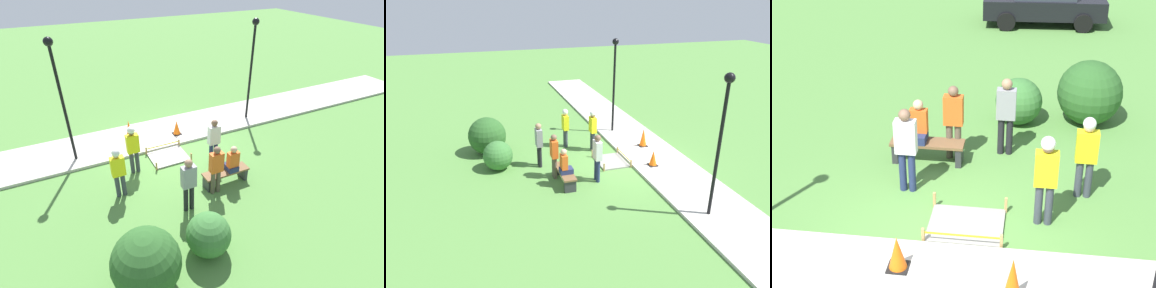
{
  "view_description": "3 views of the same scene",
  "coord_description": "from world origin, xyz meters",
  "views": [
    {
      "loc": [
        3.62,
        9.12,
        6.11
      ],
      "look_at": [
        -0.12,
        1.51,
        0.93
      ],
      "focal_mm": 28.0,
      "sensor_mm": 36.0,
      "label": 1
    },
    {
      "loc": [
        -11.81,
        5.72,
        6.26
      ],
      "look_at": [
        0.08,
        2.05,
        1.06
      ],
      "focal_mm": 35.0,
      "sensor_mm": 36.0,
      "label": 2
    },
    {
      "loc": [
        1.46,
        -7.66,
        6.27
      ],
      "look_at": [
        0.22,
        1.6,
        1.12
      ],
      "focal_mm": 55.0,
      "sensor_mm": 36.0,
      "label": 3
    }
  ],
  "objects": [
    {
      "name": "ground_plane",
      "position": [
        0.0,
        0.0,
        0.0
      ],
      "size": [
        60.0,
        60.0,
        0.0
      ],
      "primitive_type": "plane",
      "color": "#51843D"
    },
    {
      "name": "sidewalk",
      "position": [
        0.0,
        -1.17,
        0.05
      ],
      "size": [
        28.0,
        2.34,
        0.1
      ],
      "color": "#BCB7AD",
      "rests_on": "ground_plane"
    },
    {
      "name": "wet_concrete_patch",
      "position": [
        0.39,
        0.61,
        0.03
      ],
      "size": [
        1.37,
        1.13,
        0.31
      ],
      "color": "gray",
      "rests_on": "ground_plane"
    },
    {
      "name": "traffic_cone_near_patch",
      "position": [
        -0.52,
        -0.71,
        0.39
      ],
      "size": [
        0.34,
        0.34,
        0.6
      ],
      "color": "black",
      "rests_on": "sidewalk"
    },
    {
      "name": "traffic_cone_far_patch",
      "position": [
        1.3,
        -1.19,
        0.48
      ],
      "size": [
        0.34,
        0.34,
        0.77
      ],
      "color": "black",
      "rests_on": "sidewalk"
    },
    {
      "name": "park_bench",
      "position": [
        -0.69,
        2.76,
        0.33
      ],
      "size": [
        1.52,
        0.44,
        0.48
      ],
      "color": "#2D2D33",
      "rests_on": "ground_plane"
    },
    {
      "name": "person_seated_on_bench",
      "position": [
        -0.88,
        2.81,
        0.83
      ],
      "size": [
        0.36,
        0.44,
        0.89
      ],
      "color": "navy",
      "rests_on": "park_bench"
    },
    {
      "name": "worker_supervisor",
      "position": [
        2.45,
        1.88,
        0.97
      ],
      "size": [
        0.4,
        0.24,
        1.66
      ],
      "color": "#383D47",
      "rests_on": "ground_plane"
    },
    {
      "name": "worker_assistant",
      "position": [
        1.72,
        0.92,
        1.03
      ],
      "size": [
        0.4,
        0.25,
        1.73
      ],
      "color": "#383D47",
      "rests_on": "ground_plane"
    },
    {
      "name": "bystander_in_orange_shirt",
      "position": [
        -0.18,
        3.01,
        0.92
      ],
      "size": [
        0.4,
        0.22,
        1.64
      ],
      "color": "brown",
      "rests_on": "ground_plane"
    },
    {
      "name": "bystander_in_gray_shirt",
      "position": [
        -0.87,
        1.65,
        0.98
      ],
      "size": [
        0.4,
        0.23,
        1.72
      ],
      "color": "navy",
      "rests_on": "ground_plane"
    },
    {
      "name": "bystander_in_white_shirt",
      "position": [
        0.87,
        3.33,
        0.97
      ],
      "size": [
        0.4,
        0.23,
        1.72
      ],
      "color": "black",
      "rests_on": "ground_plane"
    },
    {
      "name": "lamppost_near",
      "position": [
        3.43,
        -0.66,
        2.82
      ],
      "size": [
        0.28,
        0.28,
        4.19
      ],
      "color": "black",
      "rests_on": "sidewalk"
    },
    {
      "name": "lamppost_far",
      "position": [
        -3.95,
        -0.75,
        2.82
      ],
      "size": [
        0.28,
        0.28,
        4.19
      ],
      "color": "black",
      "rests_on": "sidewalk"
    },
    {
      "name": "shrub_rounded_near",
      "position": [
        1.08,
        4.84,
        0.55
      ],
      "size": [
        1.1,
        1.1,
        1.1
      ],
      "color": "#387033",
      "rests_on": "ground_plane"
    },
    {
      "name": "shrub_rounded_mid",
      "position": [
        2.7,
        5.09,
        0.75
      ],
      "size": [
        1.51,
        1.51,
        1.51
      ],
      "color": "#285623",
      "rests_on": "ground_plane"
    }
  ]
}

